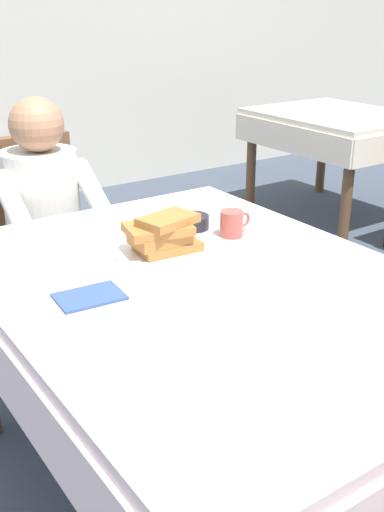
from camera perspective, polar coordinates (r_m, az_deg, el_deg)
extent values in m
plane|color=#3D4756|center=(2.10, 1.16, -20.90)|extent=(14.00, 14.00, 0.00)
cube|color=silver|center=(1.69, 1.34, -2.88)|extent=(1.10, 1.50, 0.04)
cube|color=silver|center=(2.34, -9.52, 1.28)|extent=(1.10, 0.01, 0.18)
cube|color=silver|center=(1.53, -16.23, -11.55)|extent=(0.01, 1.50, 0.18)
cube|color=silver|center=(2.08, 13.86, -1.83)|extent=(0.01, 1.50, 0.18)
cylinder|color=brown|center=(2.59, 1.10, -2.52)|extent=(0.07, 0.07, 0.70)
cube|color=brown|center=(2.66, -13.35, -0.70)|extent=(0.44, 0.44, 0.05)
cube|color=brown|center=(2.75, -15.40, 5.75)|extent=(0.44, 0.06, 0.48)
cylinder|color=#2D2319|center=(2.67, -7.88, -5.56)|extent=(0.04, 0.04, 0.40)
cylinder|color=#2D2319|center=(2.55, -15.15, -7.57)|extent=(0.04, 0.04, 0.40)
cylinder|color=#2D2319|center=(2.96, -11.05, -2.80)|extent=(0.04, 0.04, 0.40)
cylinder|color=silver|center=(2.55, -13.69, 4.42)|extent=(0.30, 0.30, 0.46)
sphere|color=#A37556|center=(2.46, -14.24, 11.75)|extent=(0.21, 0.21, 0.21)
cylinder|color=silver|center=(2.47, -9.18, 5.85)|extent=(0.08, 0.29, 0.23)
cylinder|color=silver|center=(2.36, -16.20, 4.44)|extent=(0.08, 0.29, 0.23)
cylinder|color=#383D51|center=(2.60, -9.67, -5.81)|extent=(0.10, 0.10, 0.45)
cylinder|color=#383D51|center=(2.55, -12.94, -6.71)|extent=(0.10, 0.10, 0.45)
cylinder|color=white|center=(1.84, -2.77, 0.28)|extent=(0.28, 0.28, 0.02)
cube|color=#A36B33|center=(1.84, -2.26, 0.91)|extent=(0.19, 0.13, 0.03)
cube|color=#A36B33|center=(1.82, -2.97, 1.67)|extent=(0.17, 0.12, 0.03)
cube|color=#A36B33|center=(1.81, -3.18, 2.55)|extent=(0.21, 0.17, 0.03)
cube|color=#A36B33|center=(1.80, -2.26, 3.35)|extent=(0.19, 0.14, 0.03)
cylinder|color=#B24C42|center=(1.99, 3.70, 3.02)|extent=(0.08, 0.08, 0.08)
torus|color=#B24C42|center=(2.02, 4.83, 3.39)|extent=(0.05, 0.01, 0.05)
cylinder|color=black|center=(2.06, 0.07, 3.19)|extent=(0.11, 0.11, 0.04)
cube|color=silver|center=(1.75, -7.73, -1.42)|extent=(0.03, 0.18, 0.00)
cube|color=silver|center=(1.93, 2.34, 1.15)|extent=(0.02, 0.20, 0.00)
cube|color=silver|center=(1.59, 1.57, -3.68)|extent=(0.15, 0.03, 0.00)
cube|color=#334C7F|center=(1.60, -9.50, -3.74)|extent=(0.18, 0.13, 0.01)
cube|color=silver|center=(4.47, 13.39, 12.58)|extent=(0.90, 1.10, 0.04)
cube|color=silver|center=(4.88, 8.41, 12.40)|extent=(0.90, 0.01, 0.18)
cube|color=silver|center=(4.17, 8.90, 10.69)|extent=(0.01, 1.10, 0.18)
cube|color=silver|center=(4.83, 17.04, 11.59)|extent=(0.01, 1.10, 0.18)
cylinder|color=brown|center=(3.98, 14.20, 5.83)|extent=(0.07, 0.07, 0.70)
cylinder|color=brown|center=(4.63, 5.52, 8.71)|extent=(0.07, 0.07, 0.70)
cylinder|color=brown|center=(5.12, 12.01, 9.67)|extent=(0.07, 0.07, 0.70)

